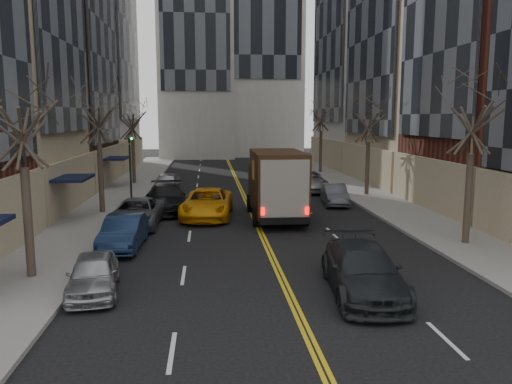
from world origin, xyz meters
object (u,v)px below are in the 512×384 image
ups_truck (276,185)px  taxi (207,203)px  observer_sedan (363,270)px  pedestrian (259,203)px

ups_truck → taxi: ups_truck is taller
observer_sedan → pedestrian: pedestrian is taller
ups_truck → pedestrian: size_ratio=3.96×
ups_truck → pedestrian: 1.43m
taxi → ups_truck: bearing=-6.3°
ups_truck → pedestrian: bearing=170.8°
observer_sedan → pedestrian: (-2.14, 12.28, 0.11)m
ups_truck → observer_sedan: size_ratio=1.26×
observer_sedan → taxi: (-5.02, 12.92, 0.03)m
observer_sedan → pedestrian: 12.46m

